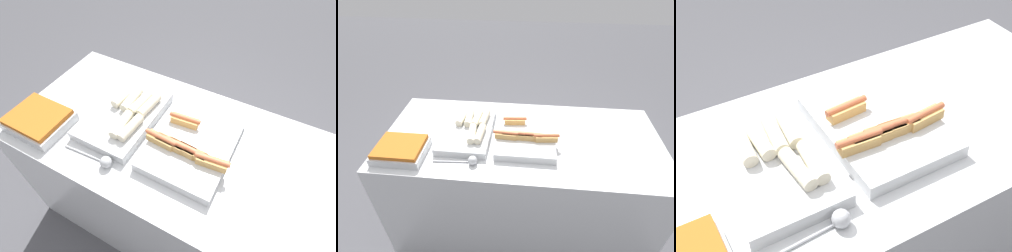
{
  "view_description": "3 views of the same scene",
  "coord_description": "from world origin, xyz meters",
  "views": [
    {
      "loc": [
        0.27,
        -0.7,
        1.87
      ],
      "look_at": [
        -0.1,
        0.0,
        0.95
      ],
      "focal_mm": 28.0,
      "sensor_mm": 36.0,
      "label": 1
    },
    {
      "loc": [
        0.03,
        -1.32,
        1.94
      ],
      "look_at": [
        -0.1,
        0.0,
        0.95
      ],
      "focal_mm": 28.0,
      "sensor_mm": 36.0,
      "label": 2
    },
    {
      "loc": [
        -0.64,
        -0.95,
        1.91
      ],
      "look_at": [
        -0.1,
        0.0,
        0.95
      ],
      "focal_mm": 50.0,
      "sensor_mm": 36.0,
      "label": 3
    }
  ],
  "objects": [
    {
      "name": "counter",
      "position": [
        0.0,
        0.0,
        0.44
      ],
      "size": [
        1.78,
        0.8,
        0.87
      ],
      "color": "silver",
      "rests_on": "ground_plane"
    },
    {
      "name": "tray_wraps",
      "position": [
        -0.34,
        0.0,
        0.91
      ],
      "size": [
        0.31,
        0.47,
        0.1
      ],
      "color": "silver",
      "rests_on": "counter"
    },
    {
      "name": "serving_spoon_near",
      "position": [
        -0.28,
        -0.27,
        0.9
      ],
      "size": [
        0.26,
        0.05,
        0.05
      ],
      "color": "#B2B5BA",
      "rests_on": "counter"
    },
    {
      "name": "tray_hotdogs",
      "position": [
        0.02,
        -0.01,
        0.91
      ],
      "size": [
        0.4,
        0.48,
        0.1
      ],
      "color": "silver",
      "rests_on": "counter"
    }
  ]
}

